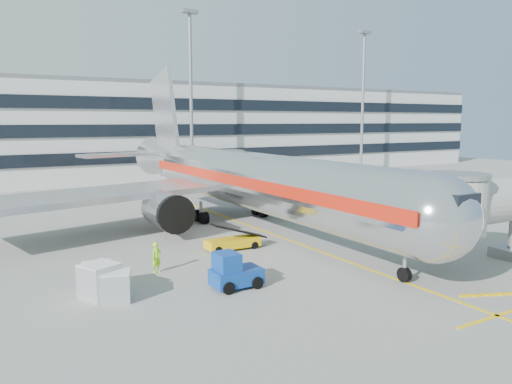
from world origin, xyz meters
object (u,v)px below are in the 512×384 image
cargo_container_left (100,280)px  cargo_container_front (99,278)px  main_jet (243,178)px  cargo_container_right (116,286)px  baggage_tug (233,272)px  ramp_worker (156,258)px  belt_loader (233,242)px

cargo_container_left → cargo_container_front: bearing=81.2°
main_jet → cargo_container_left: size_ratio=22.13×
cargo_container_right → main_jet: bearing=42.4°
main_jet → cargo_container_left: main_jet is taller
baggage_tug → cargo_container_front: 7.48m
baggage_tug → cargo_container_left: bearing=161.0°
main_jet → cargo_container_front: 20.52m
baggage_tug → cargo_container_right: size_ratio=1.51×
cargo_container_left → ramp_worker: size_ratio=1.19×
belt_loader → baggage_tug: bearing=-117.5°
main_jet → ramp_worker: bearing=-138.8°
cargo_container_right → belt_loader: bearing=31.4°
baggage_tug → cargo_container_right: (-6.27, 1.40, -0.14)m
cargo_container_right → ramp_worker: (3.51, 3.68, 0.18)m
baggage_tug → cargo_container_front: baggage_tug is taller
baggage_tug → belt_loader: bearing=62.5°
main_jet → ramp_worker: main_jet is taller
cargo_container_right → ramp_worker: ramp_worker is taller
belt_loader → cargo_container_left: size_ratio=1.86×
cargo_container_left → main_jet: bearing=39.3°
cargo_container_left → cargo_container_right: (0.62, -0.98, -0.14)m
baggage_tug → ramp_worker: baggage_tug is taller
cargo_container_left → cargo_container_front: cargo_container_left is taller
cargo_container_front → ramp_worker: 4.43m
belt_loader → ramp_worker: belt_loader is taller
cargo_container_front → ramp_worker: (4.00, 1.89, 0.13)m
belt_loader → cargo_container_right: bearing=-148.6°
ramp_worker → main_jet: bearing=17.7°
cargo_container_left → cargo_container_right: cargo_container_left is taller
cargo_container_right → cargo_container_front: size_ratio=1.13×
cargo_container_left → cargo_container_right: 1.17m
main_jet → cargo_container_right: bearing=-137.6°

